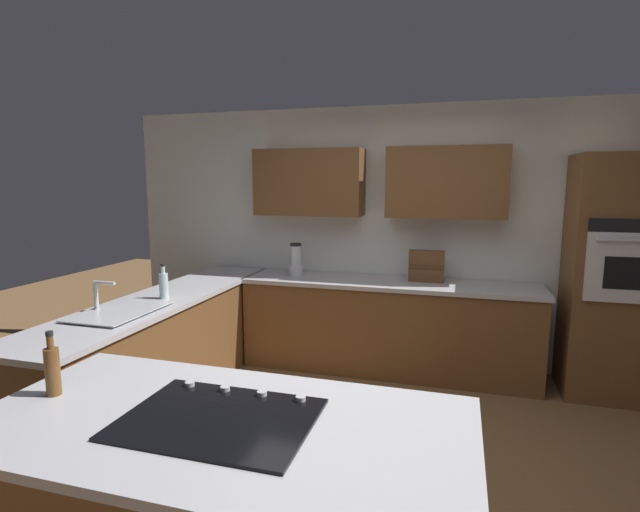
{
  "coord_description": "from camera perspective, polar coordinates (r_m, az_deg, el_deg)",
  "views": [
    {
      "loc": [
        -0.54,
        2.83,
        1.84
      ],
      "look_at": [
        0.69,
        -1.37,
        1.17
      ],
      "focal_mm": 26.96,
      "sensor_mm": 36.0,
      "label": 1
    }
  ],
  "objects": [
    {
      "name": "sink_unit",
      "position": [
        3.82,
        -22.78,
        -5.99
      ],
      "size": [
        0.46,
        0.7,
        0.23
      ],
      "color": "#515456",
      "rests_on": "countertop_side"
    },
    {
      "name": "countertop_back",
      "position": [
        4.69,
        8.12,
        -3.21
      ],
      "size": [
        2.84,
        0.64,
        0.04
      ],
      "primitive_type": "cube",
      "color": "#B2B2B7",
      "rests_on": "lower_cabinets_back"
    },
    {
      "name": "cooktop",
      "position": [
        2.08,
        -11.86,
        -18.28
      ],
      "size": [
        0.76,
        0.56,
        0.03
      ],
      "color": "black",
      "rests_on": "island_top"
    },
    {
      "name": "island_top",
      "position": [
        2.09,
        -11.92,
        -19.02
      ],
      "size": [
        2.02,
        1.02,
        0.04
      ],
      "primitive_type": "cube",
      "color": "#B2B2B7",
      "rests_on": "island_base"
    },
    {
      "name": "wall_oven",
      "position": [
        4.8,
        31.89,
        -2.21
      ],
      "size": [
        0.8,
        0.66,
        2.08
      ],
      "color": "brown",
      "rests_on": "ground"
    },
    {
      "name": "blender",
      "position": [
        4.9,
        -2.88,
        -0.69
      ],
      "size": [
        0.15,
        0.15,
        0.33
      ],
      "color": "silver",
      "rests_on": "countertop_back"
    },
    {
      "name": "lower_cabinets_back",
      "position": [
        4.81,
        8.0,
        -8.47
      ],
      "size": [
        2.8,
        0.6,
        0.86
      ],
      "primitive_type": "cube",
      "color": "brown",
      "rests_on": "ground"
    },
    {
      "name": "oil_bottle",
      "position": [
        2.5,
        -29.18,
        -11.68
      ],
      "size": [
        0.06,
        0.06,
        0.3
      ],
      "color": "brown",
      "rests_on": "island_top"
    },
    {
      "name": "countertop_side",
      "position": [
        4.23,
        -18.21,
        -4.89
      ],
      "size": [
        0.64,
        2.94,
        0.04
      ],
      "primitive_type": "cube",
      "color": "#B2B2B7",
      "rests_on": "lower_cabinets_side"
    },
    {
      "name": "dish_soap_bottle",
      "position": [
        4.14,
        -18.06,
        -3.25
      ],
      "size": [
        0.07,
        0.07,
        0.29
      ],
      "color": "silver",
      "rests_on": "countertop_side"
    },
    {
      "name": "ground_plane",
      "position": [
        3.42,
        5.08,
        -23.95
      ],
      "size": [
        14.0,
        14.0,
        0.0
      ],
      "primitive_type": "plane",
      "color": "brown"
    },
    {
      "name": "lower_cabinets_side",
      "position": [
        4.35,
        -17.92,
        -10.66
      ],
      "size": [
        0.6,
        2.9,
        0.86
      ],
      "primitive_type": "cube",
      "color": "brown",
      "rests_on": "ground"
    },
    {
      "name": "spice_rack",
      "position": [
        4.7,
        12.52,
        -1.19
      ],
      "size": [
        0.33,
        0.11,
        0.3
      ],
      "color": "brown",
      "rests_on": "countertop_back"
    },
    {
      "name": "wall_back",
      "position": [
        4.93,
        9.18,
        3.82
      ],
      "size": [
        6.0,
        0.44,
        2.6
      ],
      "color": "silver",
      "rests_on": "ground"
    }
  ]
}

